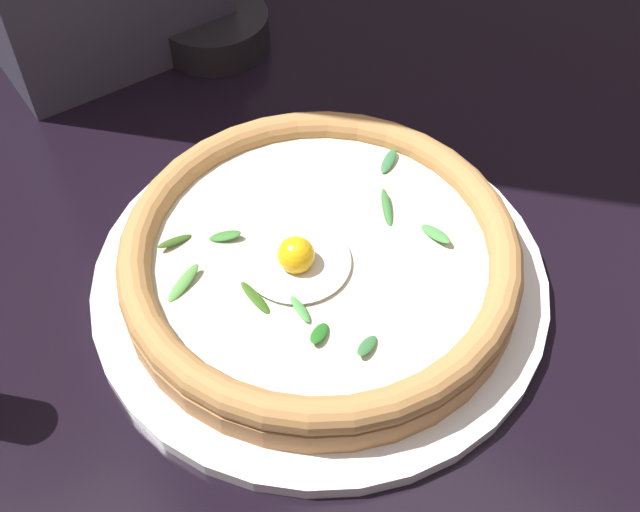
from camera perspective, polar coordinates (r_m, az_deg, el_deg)
ground_plane at (r=0.60m, az=-2.38°, el=-2.59°), size 2.40×2.40×0.03m
pizza_plate at (r=0.58m, az=-0.00°, el=-1.62°), size 0.33×0.33×0.01m
pizza at (r=0.56m, az=-0.02°, el=-0.04°), size 0.28×0.28×0.05m
side_bowl at (r=0.80m, az=-7.60°, el=15.83°), size 0.11×0.11×0.03m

